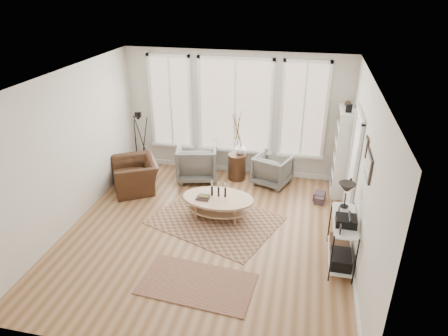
% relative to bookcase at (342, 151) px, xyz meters
% --- Properties ---
extents(room, '(5.50, 5.54, 2.90)m').
position_rel_bookcase_xyz_m(room, '(-2.42, -2.20, 0.47)').
color(room, '#A0744E').
rests_on(room, ground).
extents(bay_window, '(4.14, 0.12, 2.24)m').
position_rel_bookcase_xyz_m(bay_window, '(-2.44, 0.49, 0.65)').
color(bay_window, tan).
rests_on(bay_window, ground).
extents(door, '(0.09, 1.06, 2.22)m').
position_rel_bookcase_xyz_m(door, '(0.13, -1.08, 0.17)').
color(door, silver).
rests_on(door, ground).
extents(bookcase, '(0.31, 0.85, 2.06)m').
position_rel_bookcase_xyz_m(bookcase, '(0.00, 0.00, 0.00)').
color(bookcase, white).
rests_on(bookcase, ground).
extents(low_shelf, '(0.38, 1.08, 1.30)m').
position_rel_bookcase_xyz_m(low_shelf, '(-0.06, -2.52, -0.44)').
color(low_shelf, white).
rests_on(low_shelf, ground).
extents(wall_art, '(0.04, 0.88, 0.44)m').
position_rel_bookcase_xyz_m(wall_art, '(0.14, -2.49, 0.92)').
color(wall_art, black).
rests_on(wall_art, ground).
extents(rug_main, '(2.74, 2.41, 0.01)m').
position_rel_bookcase_xyz_m(rug_main, '(-2.38, -1.76, -0.95)').
color(rug_main, brown).
rests_on(rug_main, ground).
extents(rug_runner, '(1.83, 1.11, 0.01)m').
position_rel_bookcase_xyz_m(rug_runner, '(-2.24, -3.58, -0.94)').
color(rug_runner, brown).
rests_on(rug_runner, ground).
extents(coffee_table, '(1.42, 0.92, 0.65)m').
position_rel_bookcase_xyz_m(coffee_table, '(-2.37, -1.62, -0.61)').
color(coffee_table, tan).
rests_on(coffee_table, ground).
extents(armchair_left, '(1.09, 1.11, 0.85)m').
position_rel_bookcase_xyz_m(armchair_left, '(-3.22, -0.07, -0.53)').
color(armchair_left, slate).
rests_on(armchair_left, ground).
extents(armchair_right, '(0.97, 0.98, 0.70)m').
position_rel_bookcase_xyz_m(armchair_right, '(-1.46, 0.04, -0.60)').
color(armchair_right, slate).
rests_on(armchair_right, ground).
extents(side_table, '(0.41, 0.41, 1.73)m').
position_rel_bookcase_xyz_m(side_table, '(-2.31, 0.11, -0.12)').
color(side_table, '#3D2517').
rests_on(side_table, ground).
extents(vase, '(0.25, 0.25, 0.26)m').
position_rel_bookcase_xyz_m(vase, '(-2.24, 0.19, -0.21)').
color(vase, silver).
rests_on(vase, side_table).
extents(accent_chair, '(1.39, 1.35, 0.69)m').
position_rel_bookcase_xyz_m(accent_chair, '(-4.43, -0.87, -0.61)').
color(accent_chair, '#3D2517').
rests_on(accent_chair, ground).
extents(tripod_camera, '(0.52, 0.52, 1.48)m').
position_rel_bookcase_xyz_m(tripod_camera, '(-4.66, 0.06, -0.27)').
color(tripod_camera, black).
rests_on(tripod_camera, ground).
extents(book_stack_near, '(0.27, 0.31, 0.17)m').
position_rel_bookcase_xyz_m(book_stack_near, '(-0.39, -0.50, -0.87)').
color(book_stack_near, brown).
rests_on(book_stack_near, ground).
extents(book_stack_far, '(0.23, 0.27, 0.16)m').
position_rel_bookcase_xyz_m(book_stack_far, '(-0.39, -0.63, -0.88)').
color(book_stack_far, brown).
rests_on(book_stack_far, ground).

